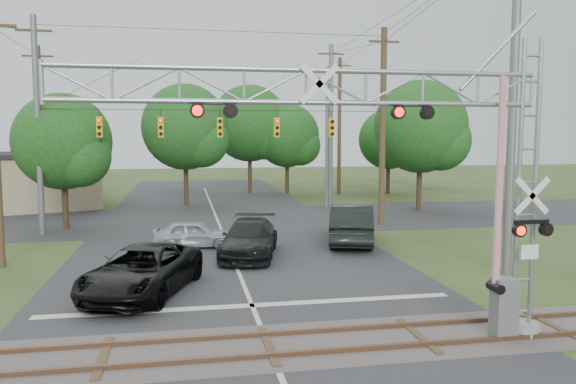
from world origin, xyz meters
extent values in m
plane|color=#2F3F1D|center=(0.00, 0.00, 0.00)|extent=(160.00, 160.00, 0.00)
cube|color=#2C2C2F|center=(0.00, 10.00, 0.01)|extent=(14.00, 90.00, 0.02)
cube|color=#2C2C2F|center=(0.00, 24.00, 0.01)|extent=(90.00, 12.00, 0.02)
cube|color=#443F3B|center=(0.00, 2.00, 0.02)|extent=(90.00, 3.20, 0.05)
cube|color=brown|center=(0.00, 1.28, 0.09)|extent=(90.00, 0.12, 0.14)
cube|color=brown|center=(0.00, 2.72, 0.09)|extent=(90.00, 0.12, 0.14)
cylinder|color=gray|center=(6.79, 1.70, 0.16)|extent=(0.97, 0.97, 0.32)
cube|color=silver|center=(6.73, 1.38, 2.32)|extent=(0.49, 0.03, 0.38)
cube|color=slate|center=(6.14, 1.48, 0.81)|extent=(0.59, 0.49, 1.62)
cube|color=red|center=(5.87, 1.48, 4.10)|extent=(0.15, 0.10, 5.40)
cylinder|color=slate|center=(-9.50, 20.00, 5.75)|extent=(0.32, 0.32, 11.50)
cylinder|color=#44331F|center=(9.50, 20.00, 5.75)|extent=(0.36, 0.36, 11.50)
cylinder|color=black|center=(0.00, 20.00, 6.70)|extent=(19.00, 0.03, 0.03)
cube|color=yellow|center=(-6.40, 20.00, 5.75)|extent=(0.30, 0.30, 1.10)
cube|color=yellow|center=(-3.20, 20.00, 5.75)|extent=(0.30, 0.30, 1.10)
cube|color=yellow|center=(0.00, 20.00, 5.75)|extent=(0.30, 0.30, 1.10)
cube|color=yellow|center=(3.20, 20.00, 5.75)|extent=(0.30, 0.30, 1.10)
cube|color=yellow|center=(6.40, 20.00, 5.75)|extent=(0.30, 0.30, 1.10)
imported|color=black|center=(-3.46, 7.49, 0.81)|extent=(4.44, 6.36, 1.61)
imported|color=black|center=(0.77, 12.73, 0.80)|extent=(3.43, 5.88, 1.60)
imported|color=#A6A8AD|center=(-1.57, 15.17, 0.66)|extent=(3.99, 1.94, 1.31)
imported|color=black|center=(6.07, 14.81, 0.96)|extent=(3.63, 6.14, 1.91)
cylinder|color=slate|center=(7.96, 27.03, 5.04)|extent=(0.22, 0.22, 10.08)
cylinder|color=slate|center=(6.84, 27.03, 9.86)|extent=(2.24, 0.13, 0.13)
cube|color=slate|center=(5.72, 27.03, 9.80)|extent=(0.67, 0.28, 0.17)
cylinder|color=#44331F|center=(-11.44, 29.03, 5.64)|extent=(0.34, 0.34, 11.27)
cube|color=#44331F|center=(-11.44, 29.03, 10.57)|extent=(2.00, 0.12, 0.12)
cylinder|color=slate|center=(9.04, 30.12, 6.05)|extent=(0.34, 0.34, 12.10)
cube|color=#44331F|center=(9.04, 30.12, 11.40)|extent=(2.00, 0.12, 0.12)
cylinder|color=slate|center=(10.16, 7.84, 6.64)|extent=(0.34, 0.34, 13.29)
cylinder|color=#44331F|center=(11.80, 37.44, 6.09)|extent=(0.34, 0.34, 12.17)
cube|color=#44331F|center=(11.80, 37.44, 11.47)|extent=(2.00, 0.12, 0.12)
cylinder|color=#372919|center=(-11.68, 35.87, 1.94)|extent=(0.36, 0.36, 3.87)
sphere|color=#144716|center=(-11.68, 35.87, 5.46)|extent=(5.98, 5.98, 5.98)
cylinder|color=#372919|center=(-8.71, 22.09, 1.76)|extent=(0.36, 0.36, 3.52)
sphere|color=#144716|center=(-8.71, 22.09, 4.97)|extent=(5.45, 5.45, 5.45)
cylinder|color=#372919|center=(-1.86, 31.85, 2.11)|extent=(0.36, 0.36, 4.21)
sphere|color=#144716|center=(-1.86, 31.85, 5.93)|extent=(6.51, 6.51, 6.51)
cylinder|color=#372919|center=(3.97, 39.77, 2.27)|extent=(0.36, 0.36, 4.53)
sphere|color=#144716|center=(3.97, 39.77, 6.39)|extent=(7.00, 7.00, 7.00)
cylinder|color=#372919|center=(7.26, 38.69, 1.87)|extent=(0.36, 0.36, 3.75)
sphere|color=#144716|center=(7.26, 38.69, 5.28)|extent=(5.79, 5.79, 5.79)
cylinder|color=#372919|center=(14.29, 25.52, 2.10)|extent=(0.36, 0.36, 4.19)
sphere|color=#144716|center=(14.29, 25.52, 5.91)|extent=(6.48, 6.48, 6.48)
cylinder|color=#372919|center=(16.27, 36.89, 1.75)|extent=(0.36, 0.36, 3.50)
sphere|color=#144716|center=(16.27, 36.89, 4.94)|extent=(5.42, 5.42, 5.42)
cylinder|color=#372919|center=(21.59, 41.82, 1.57)|extent=(0.36, 0.36, 3.13)
sphere|color=#144716|center=(21.59, 41.82, 4.41)|extent=(4.84, 4.84, 4.84)
camera|label=1|loc=(-2.02, -11.49, 5.33)|focal=35.00mm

